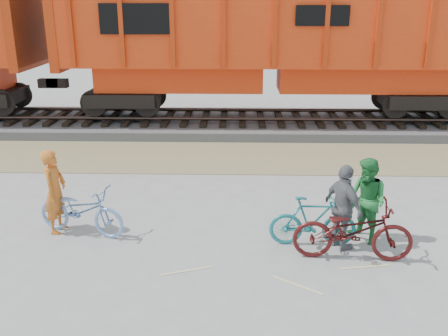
{
  "coord_description": "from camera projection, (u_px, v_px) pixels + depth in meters",
  "views": [
    {
      "loc": [
        -0.19,
        -8.13,
        4.33
      ],
      "look_at": [
        -0.44,
        1.5,
        1.04
      ],
      "focal_mm": 40.0,
      "sensor_mm": 36.0,
      "label": 1
    }
  ],
  "objects": [
    {
      "name": "track",
      "position": [
        242.0,
        114.0,
        17.45
      ],
      "size": [
        120.0,
        2.6,
        0.24
      ],
      "color": "black",
      "rests_on": "ballast_bed"
    },
    {
      "name": "ground",
      "position": [
        246.0,
        249.0,
        9.08
      ],
      "size": [
        120.0,
        120.0,
        0.0
      ],
      "primitive_type": "plane",
      "color": "#9E9E99",
      "rests_on": "ground"
    },
    {
      "name": "ballast_bed",
      "position": [
        242.0,
        123.0,
        17.55
      ],
      "size": [
        120.0,
        4.0,
        0.3
      ],
      "primitive_type": "cube",
      "color": "slate",
      "rests_on": "ground"
    },
    {
      "name": "bicycle_maroon",
      "position": [
        353.0,
        231.0,
        8.58
      ],
      "size": [
        2.09,
        0.86,
        1.07
      ],
      "primitive_type": "imported",
      "rotation": [
        0.0,
        0.0,
        1.5
      ],
      "color": "#461110",
      "rests_on": "ground"
    },
    {
      "name": "person_solo",
      "position": [
        55.0,
        191.0,
        9.55
      ],
      "size": [
        0.44,
        0.63,
        1.65
      ],
      "primitive_type": "imported",
      "rotation": [
        0.0,
        0.0,
        1.5
      ],
      "color": "#CA6621",
      "rests_on": "ground"
    },
    {
      "name": "person_woman",
      "position": [
        343.0,
        208.0,
        8.87
      ],
      "size": [
        0.79,
        1.01,
        1.59
      ],
      "primitive_type": "imported",
      "rotation": [
        0.0,
        0.0,
        2.07
      ],
      "color": "slate",
      "rests_on": "ground"
    },
    {
      "name": "bicycle_teal",
      "position": [
        313.0,
        221.0,
        9.09
      ],
      "size": [
        1.59,
        0.46,
        0.95
      ],
      "primitive_type": "imported",
      "rotation": [
        0.0,
        0.0,
        1.56
      ],
      "color": "#1A787E",
      "rests_on": "ground"
    },
    {
      "name": "bicycle_blue",
      "position": [
        81.0,
        210.0,
        9.55
      ],
      "size": [
        1.94,
        1.15,
        0.96
      ],
      "primitive_type": "imported",
      "rotation": [
        0.0,
        0.0,
        1.27
      ],
      "color": "#769FD7",
      "rests_on": "ground"
    },
    {
      "name": "hopper_car_center",
      "position": [
        271.0,
        40.0,
        16.6
      ],
      "size": [
        14.0,
        3.13,
        4.65
      ],
      "color": "black",
      "rests_on": "track"
    },
    {
      "name": "gravel_strip",
      "position": [
        243.0,
        157.0,
        14.28
      ],
      "size": [
        120.0,
        3.0,
        0.02
      ],
      "primitive_type": "cube",
      "color": "#998A5F",
      "rests_on": "ground"
    },
    {
      "name": "person_man",
      "position": [
        367.0,
        201.0,
        9.15
      ],
      "size": [
        0.93,
        0.98,
        1.6
      ],
      "primitive_type": "imported",
      "rotation": [
        0.0,
        0.0,
        -1.01
      ],
      "color": "#267F3A",
      "rests_on": "ground"
    }
  ]
}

